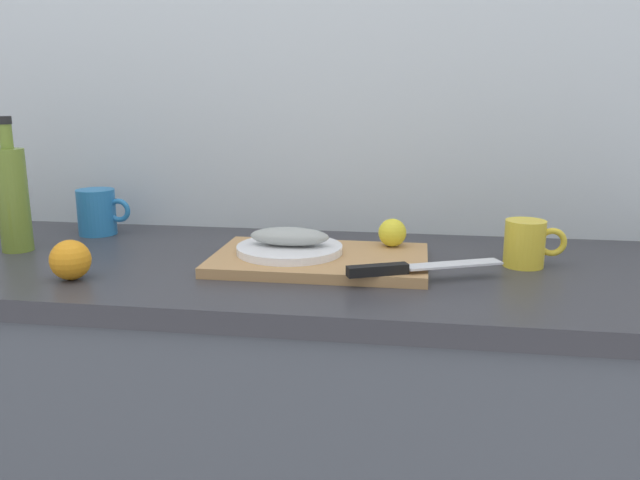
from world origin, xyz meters
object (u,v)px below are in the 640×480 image
object	(u,v)px
lemon_0	(392,233)
white_plate	(290,249)
coffee_mug_0	(526,243)
coffee_mug_2	(98,212)
olive_oil_bottle	(13,197)
chef_knife	(406,268)
cutting_board	(320,260)
fish_fillet	(290,236)

from	to	relation	value
lemon_0	white_plate	bearing A→B (deg)	-157.67
white_plate	coffee_mug_0	size ratio (longest dim) A/B	1.79
lemon_0	coffee_mug_0	bearing A→B (deg)	-9.15
white_plate	coffee_mug_2	world-z (taller)	coffee_mug_2
coffee_mug_2	olive_oil_bottle	bearing A→B (deg)	-118.44
chef_knife	olive_oil_bottle	bearing A→B (deg)	148.48
cutting_board	olive_oil_bottle	size ratio (longest dim) A/B	1.48
cutting_board	coffee_mug_0	xyz separation A→B (m)	(0.40, 0.05, 0.04)
coffee_mug_0	olive_oil_bottle	bearing A→B (deg)	-178.00
lemon_0	coffee_mug_0	xyz separation A→B (m)	(0.26, -0.04, -0.00)
chef_knife	olive_oil_bottle	size ratio (longest dim) A/B	0.98
coffee_mug_2	white_plate	bearing A→B (deg)	-19.63
cutting_board	olive_oil_bottle	distance (m)	0.66
fish_fillet	chef_knife	distance (m)	0.26
olive_oil_bottle	white_plate	bearing A→B (deg)	-0.28
fish_fillet	cutting_board	bearing A→B (deg)	-10.47
white_plate	coffee_mug_2	size ratio (longest dim) A/B	1.64
chef_knife	coffee_mug_0	bearing A→B (deg)	10.19
cutting_board	coffee_mug_0	bearing A→B (deg)	7.36
coffee_mug_2	chef_knife	bearing A→B (deg)	-21.65
fish_fillet	lemon_0	bearing A→B (deg)	22.33
cutting_board	chef_knife	world-z (taller)	chef_knife
fish_fillet	lemon_0	size ratio (longest dim) A/B	2.73
chef_knife	coffee_mug_2	distance (m)	0.78
olive_oil_bottle	coffee_mug_2	xyz separation A→B (m)	(0.09, 0.17, -0.06)
fish_fillet	chef_knife	size ratio (longest dim) A/B	0.57
coffee_mug_0	lemon_0	bearing A→B (deg)	170.85
olive_oil_bottle	coffee_mug_0	xyz separation A→B (m)	(1.05, 0.04, -0.07)
lemon_0	coffee_mug_2	xyz separation A→B (m)	(-0.70, 0.10, 0.00)
chef_knife	coffee_mug_2	xyz separation A→B (m)	(-0.73, 0.29, 0.02)
fish_fillet	coffee_mug_0	xyz separation A→B (m)	(0.46, 0.04, -0.01)
cutting_board	olive_oil_bottle	xyz separation A→B (m)	(-0.65, 0.01, 0.11)
olive_oil_bottle	lemon_0	bearing A→B (deg)	5.67
white_plate	lemon_0	bearing A→B (deg)	22.33
cutting_board	coffee_mug_2	bearing A→B (deg)	161.35
white_plate	olive_oil_bottle	world-z (taller)	olive_oil_bottle
cutting_board	chef_knife	size ratio (longest dim) A/B	1.50
fish_fillet	coffee_mug_2	xyz separation A→B (m)	(-0.50, 0.18, 0.00)
chef_knife	olive_oil_bottle	distance (m)	0.84
white_plate	olive_oil_bottle	size ratio (longest dim) A/B	0.74
fish_fillet	coffee_mug_2	world-z (taller)	coffee_mug_2
lemon_0	fish_fillet	bearing A→B (deg)	-157.67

